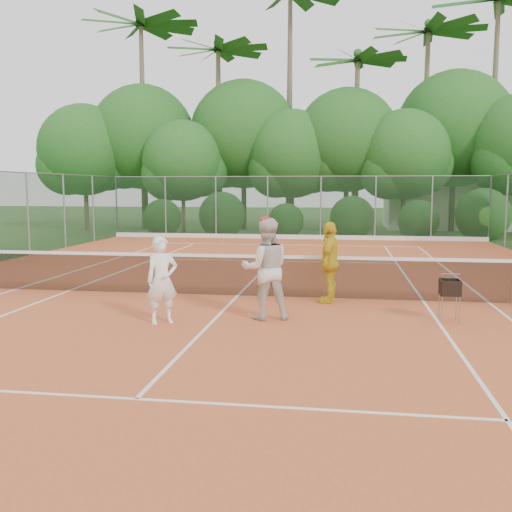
{
  "coord_description": "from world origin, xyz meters",
  "views": [
    {
      "loc": [
        2.35,
        -12.52,
        2.47
      ],
      "look_at": [
        0.62,
        -1.2,
        1.1
      ],
      "focal_mm": 40.0,
      "sensor_mm": 36.0,
      "label": 1
    }
  ],
  "objects_px": {
    "player_center_grp": "(266,269)",
    "player_yellow": "(330,262)",
    "ball_hopper": "(450,288)",
    "player_white": "(162,280)"
  },
  "relations": [
    {
      "from": "player_center_grp",
      "to": "player_yellow",
      "type": "distance_m",
      "value": 2.09
    },
    {
      "from": "player_center_grp",
      "to": "ball_hopper",
      "type": "bearing_deg",
      "value": 4.48
    },
    {
      "from": "player_center_grp",
      "to": "ball_hopper",
      "type": "relative_size",
      "value": 2.46
    },
    {
      "from": "player_center_grp",
      "to": "player_yellow",
      "type": "height_order",
      "value": "player_center_grp"
    },
    {
      "from": "player_white",
      "to": "player_center_grp",
      "type": "distance_m",
      "value": 1.92
    },
    {
      "from": "player_center_grp",
      "to": "ball_hopper",
      "type": "height_order",
      "value": "player_center_grp"
    },
    {
      "from": "player_center_grp",
      "to": "player_yellow",
      "type": "relative_size",
      "value": 1.11
    },
    {
      "from": "ball_hopper",
      "to": "player_center_grp",
      "type": "bearing_deg",
      "value": 162.68
    },
    {
      "from": "player_white",
      "to": "player_yellow",
      "type": "xyz_separation_m",
      "value": [
        2.96,
        2.37,
        0.08
      ]
    },
    {
      "from": "player_white",
      "to": "ball_hopper",
      "type": "relative_size",
      "value": 2.02
    }
  ]
}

